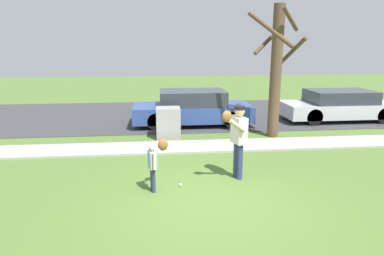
# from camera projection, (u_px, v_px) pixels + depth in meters

# --- Properties ---
(ground_plane) EXTENTS (48.00, 48.00, 0.00)m
(ground_plane) POSITION_uv_depth(u_px,v_px,m) (193.00, 148.00, 10.07)
(ground_plane) COLOR #4C6B2D
(sidewalk_strip) EXTENTS (36.00, 1.20, 0.06)m
(sidewalk_strip) POSITION_uv_depth(u_px,v_px,m) (193.00, 147.00, 10.16)
(sidewalk_strip) COLOR #A3A39E
(sidewalk_strip) RESTS_ON ground
(road_surface) EXTENTS (36.00, 6.80, 0.02)m
(road_surface) POSITION_uv_depth(u_px,v_px,m) (181.00, 114.00, 14.99)
(road_surface) COLOR #38383A
(road_surface) RESTS_ON ground
(person_adult) EXTENTS (0.66, 0.76, 1.71)m
(person_adult) POSITION_uv_depth(u_px,v_px,m) (238.00, 134.00, 7.57)
(person_adult) COLOR navy
(person_adult) RESTS_ON ground
(person_child) EXTENTS (0.45, 0.51, 1.09)m
(person_child) POSITION_uv_depth(u_px,v_px,m) (155.00, 159.00, 7.02)
(person_child) COLOR navy
(person_child) RESTS_ON ground
(baseball) EXTENTS (0.07, 0.07, 0.07)m
(baseball) POSITION_uv_depth(u_px,v_px,m) (180.00, 185.00, 7.36)
(baseball) COLOR white
(baseball) RESTS_ON ground
(utility_cabinet) EXTENTS (0.79, 0.68, 1.02)m
(utility_cabinet) POSITION_uv_depth(u_px,v_px,m) (168.00, 123.00, 11.14)
(utility_cabinet) COLOR gray
(utility_cabinet) RESTS_ON ground
(street_tree_near) EXTENTS (1.84, 1.88, 4.29)m
(street_tree_near) POSITION_uv_depth(u_px,v_px,m) (276.00, 68.00, 10.86)
(street_tree_near) COLOR brown
(street_tree_near) RESTS_ON ground
(parked_wagon_blue) EXTENTS (4.50, 1.80, 1.33)m
(parked_wagon_blue) POSITION_uv_depth(u_px,v_px,m) (192.00, 108.00, 12.89)
(parked_wagon_blue) COLOR #2D478C
(parked_wagon_blue) RESTS_ON road_surface
(parked_sedan_silver) EXTENTS (4.60, 1.80, 1.23)m
(parked_sedan_silver) POSITION_uv_depth(u_px,v_px,m) (339.00, 105.00, 13.66)
(parked_sedan_silver) COLOR silver
(parked_sedan_silver) RESTS_ON road_surface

